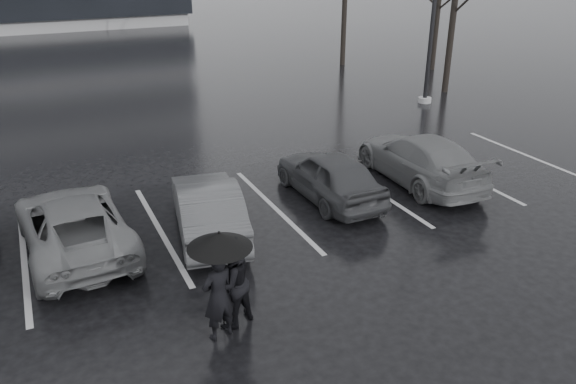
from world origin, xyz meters
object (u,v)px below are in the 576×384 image
at_px(car_main, 330,175).
at_px(car_east, 420,158).
at_px(car_west_b, 73,224).
at_px(pedestrian_left, 218,296).
at_px(car_west_a, 208,207).
at_px(pedestrian_right, 231,282).

height_order(car_main, car_east, car_east).
distance_m(car_west_b, pedestrian_left, 4.37).
height_order(car_west_a, pedestrian_right, pedestrian_right).
height_order(car_main, car_west_b, car_main).
relative_size(car_west_a, pedestrian_left, 2.41).
xyz_separation_m(car_west_a, car_west_b, (-2.73, 0.48, -0.02)).
relative_size(car_main, car_east, 0.83).
xyz_separation_m(car_east, pedestrian_left, (-6.99, -3.96, 0.14)).
bearing_deg(car_main, car_west_b, -0.98).
distance_m(car_west_a, car_west_b, 2.77).
bearing_deg(pedestrian_left, car_east, -164.28).
height_order(car_west_b, pedestrian_left, pedestrian_left).
height_order(car_east, pedestrian_left, pedestrian_left).
bearing_deg(pedestrian_right, pedestrian_left, 16.86).
xyz_separation_m(car_main, pedestrian_right, (-3.96, -3.75, 0.19)).
height_order(car_main, pedestrian_left, pedestrian_left).
bearing_deg(car_west_a, car_main, -161.42).
bearing_deg(car_east, pedestrian_left, 32.83).
relative_size(car_east, pedestrian_right, 2.70).
xyz_separation_m(car_west_a, pedestrian_left, (-0.95, -3.52, 0.16)).
bearing_deg(car_west_b, pedestrian_left, 110.41).
distance_m(pedestrian_left, pedestrian_right, 0.39).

